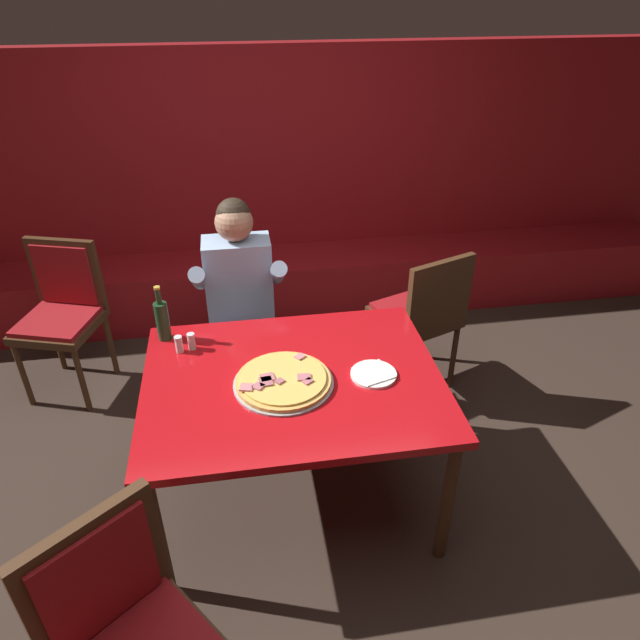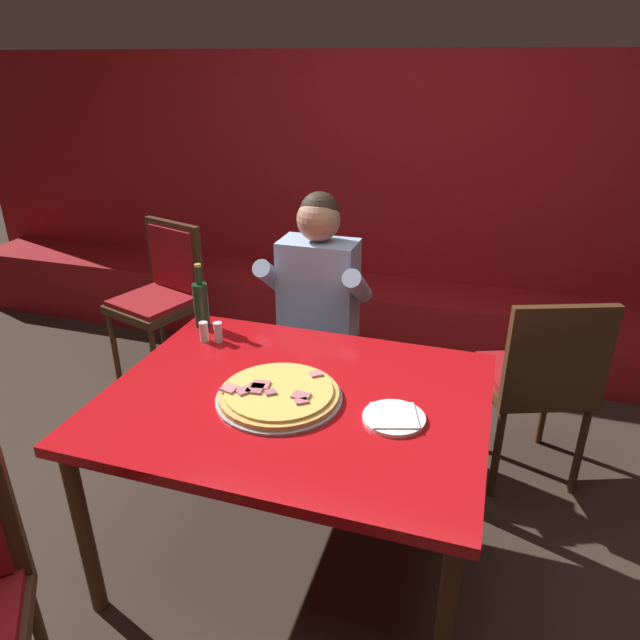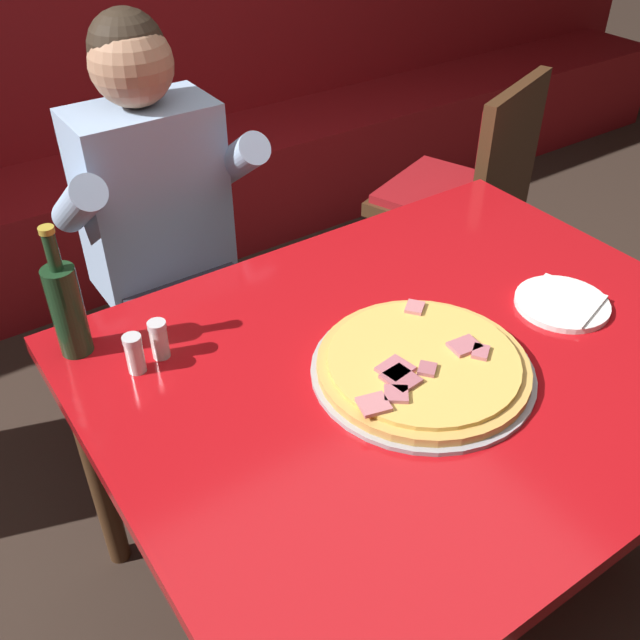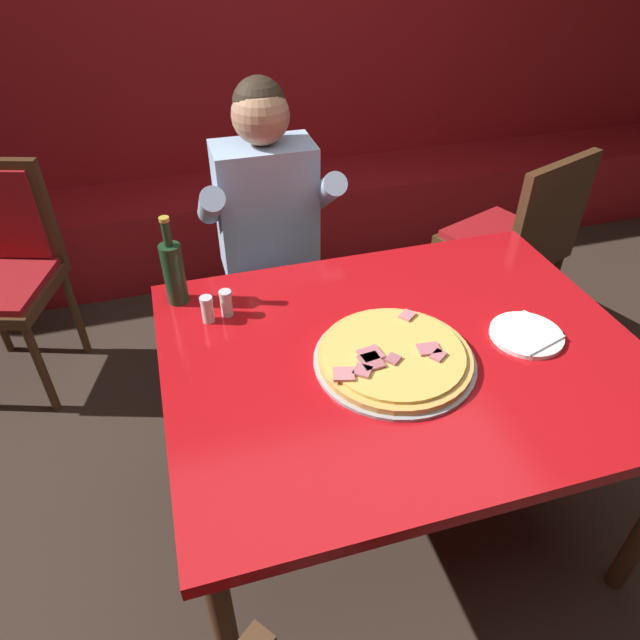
% 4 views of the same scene
% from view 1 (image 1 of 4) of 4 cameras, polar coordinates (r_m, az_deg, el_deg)
% --- Properties ---
extents(ground_plane, '(24.00, 24.00, 0.00)m').
position_cam_1_polar(ground_plane, '(3.11, -2.38, -16.80)').
color(ground_plane, '#33261E').
extents(booth_wall_panel, '(6.80, 0.16, 1.90)m').
position_cam_1_polar(booth_wall_panel, '(4.45, -6.23, 13.61)').
color(booth_wall_panel, maroon).
rests_on(booth_wall_panel, ground_plane).
extents(booth_bench, '(6.46, 0.48, 0.46)m').
position_cam_1_polar(booth_bench, '(4.44, -5.42, 3.47)').
color(booth_bench, maroon).
rests_on(booth_bench, ground_plane).
extents(main_dining_table, '(1.34, 1.05, 0.75)m').
position_cam_1_polar(main_dining_table, '(2.63, -2.70, -6.98)').
color(main_dining_table, '#422816').
rests_on(main_dining_table, ground_plane).
extents(pizza, '(0.45, 0.45, 0.05)m').
position_cam_1_polar(pizza, '(2.54, -3.69, -6.07)').
color(pizza, '#9E9EA3').
rests_on(pizza, main_dining_table).
extents(plate_white_paper, '(0.21, 0.21, 0.02)m').
position_cam_1_polar(plate_white_paper, '(2.60, 5.38, -5.39)').
color(plate_white_paper, white).
rests_on(plate_white_paper, main_dining_table).
extents(beer_bottle, '(0.07, 0.07, 0.29)m').
position_cam_1_polar(beer_bottle, '(2.89, -15.50, 0.06)').
color(beer_bottle, '#19381E').
rests_on(beer_bottle, main_dining_table).
extents(shaker_oregano, '(0.04, 0.04, 0.09)m').
position_cam_1_polar(shaker_oregano, '(2.81, -13.92, -2.44)').
color(shaker_oregano, silver).
rests_on(shaker_oregano, main_dining_table).
extents(shaker_black_pepper, '(0.04, 0.04, 0.09)m').
position_cam_1_polar(shaker_black_pepper, '(2.82, -12.72, -2.17)').
color(shaker_black_pepper, silver).
rests_on(shaker_black_pepper, main_dining_table).
extents(diner_seated_blue_shirt, '(0.53, 0.53, 1.27)m').
position_cam_1_polar(diner_seated_blue_shirt, '(3.30, -7.95, 2.01)').
color(diner_seated_blue_shirt, black).
rests_on(diner_seated_blue_shirt, ground_plane).
extents(dining_chair_near_left, '(0.62, 0.62, 0.98)m').
position_cam_1_polar(dining_chair_near_left, '(2.11, -18.79, -27.42)').
color(dining_chair_near_left, '#422816').
rests_on(dining_chair_near_left, ground_plane).
extents(dining_chair_far_right, '(0.57, 0.57, 0.95)m').
position_cam_1_polar(dining_chair_far_right, '(3.48, 10.28, 0.92)').
color(dining_chair_far_right, '#422816').
rests_on(dining_chair_far_right, ground_plane).
extents(dining_chair_by_booth, '(0.55, 0.55, 0.96)m').
position_cam_1_polar(dining_chair_by_booth, '(3.81, -24.37, 1.21)').
color(dining_chair_by_booth, '#422816').
rests_on(dining_chair_by_booth, ground_plane).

